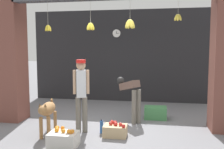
{
  "coord_description": "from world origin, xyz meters",
  "views": [
    {
      "loc": [
        1.01,
        -5.36,
        1.77
      ],
      "look_at": [
        0.0,
        0.46,
        1.18
      ],
      "focal_mm": 40.0,
      "sensor_mm": 36.0,
      "label": 1
    }
  ],
  "objects_px": {
    "dog": "(48,111)",
    "fruit_crate_apples": "(115,130)",
    "fruit_crate_oranges": "(63,139)",
    "worker_stooping": "(131,93)",
    "produce_box_green": "(155,113)",
    "shopkeeper": "(81,91)",
    "water_bottle": "(102,127)",
    "wall_clock": "(117,33)"
  },
  "relations": [
    {
      "from": "shopkeeper",
      "to": "fruit_crate_apples",
      "type": "xyz_separation_m",
      "value": [
        0.75,
        -0.12,
        -0.78
      ]
    },
    {
      "from": "worker_stooping",
      "to": "fruit_crate_oranges",
      "type": "distance_m",
      "value": 2.19
    },
    {
      "from": "fruit_crate_oranges",
      "to": "dog",
      "type": "bearing_deg",
      "value": 135.49
    },
    {
      "from": "worker_stooping",
      "to": "dog",
      "type": "bearing_deg",
      "value": 176.85
    },
    {
      "from": "water_bottle",
      "to": "wall_clock",
      "type": "relative_size",
      "value": 1.06
    },
    {
      "from": "worker_stooping",
      "to": "water_bottle",
      "type": "distance_m",
      "value": 1.26
    },
    {
      "from": "worker_stooping",
      "to": "produce_box_green",
      "type": "bearing_deg",
      "value": -14.71
    },
    {
      "from": "dog",
      "to": "shopkeeper",
      "type": "bearing_deg",
      "value": 108.07
    },
    {
      "from": "dog",
      "to": "water_bottle",
      "type": "xyz_separation_m",
      "value": [
        1.06,
        0.32,
        -0.38
      ]
    },
    {
      "from": "dog",
      "to": "fruit_crate_oranges",
      "type": "xyz_separation_m",
      "value": [
        0.53,
        -0.53,
        -0.37
      ]
    },
    {
      "from": "fruit_crate_apples",
      "to": "produce_box_green",
      "type": "distance_m",
      "value": 1.67
    },
    {
      "from": "shopkeeper",
      "to": "worker_stooping",
      "type": "relative_size",
      "value": 1.47
    },
    {
      "from": "dog",
      "to": "fruit_crate_oranges",
      "type": "distance_m",
      "value": 0.83
    },
    {
      "from": "water_bottle",
      "to": "shopkeeper",
      "type": "bearing_deg",
      "value": -177.73
    },
    {
      "from": "wall_clock",
      "to": "dog",
      "type": "bearing_deg",
      "value": -103.12
    },
    {
      "from": "fruit_crate_oranges",
      "to": "fruit_crate_apples",
      "type": "relative_size",
      "value": 1.1
    },
    {
      "from": "shopkeeper",
      "to": "worker_stooping",
      "type": "height_order",
      "value": "shopkeeper"
    },
    {
      "from": "fruit_crate_apples",
      "to": "wall_clock",
      "type": "bearing_deg",
      "value": 98.44
    },
    {
      "from": "produce_box_green",
      "to": "wall_clock",
      "type": "distance_m",
      "value": 3.25
    },
    {
      "from": "fruit_crate_apples",
      "to": "water_bottle",
      "type": "xyz_separation_m",
      "value": [
        -0.32,
        0.13,
        0.01
      ]
    },
    {
      "from": "dog",
      "to": "wall_clock",
      "type": "bearing_deg",
      "value": 158.94
    },
    {
      "from": "dog",
      "to": "shopkeeper",
      "type": "height_order",
      "value": "shopkeeper"
    },
    {
      "from": "fruit_crate_oranges",
      "to": "worker_stooping",
      "type": "bearing_deg",
      "value": 60.46
    },
    {
      "from": "shopkeeper",
      "to": "fruit_crate_apples",
      "type": "height_order",
      "value": "shopkeeper"
    },
    {
      "from": "dog",
      "to": "produce_box_green",
      "type": "height_order",
      "value": "dog"
    },
    {
      "from": "fruit_crate_apples",
      "to": "produce_box_green",
      "type": "height_order",
      "value": "produce_box_green"
    },
    {
      "from": "dog",
      "to": "produce_box_green",
      "type": "relative_size",
      "value": 1.68
    },
    {
      "from": "fruit_crate_apples",
      "to": "produce_box_green",
      "type": "bearing_deg",
      "value": 60.91
    },
    {
      "from": "dog",
      "to": "wall_clock",
      "type": "xyz_separation_m",
      "value": [
        0.86,
        3.69,
        1.8
      ]
    },
    {
      "from": "fruit_crate_oranges",
      "to": "water_bottle",
      "type": "relative_size",
      "value": 1.73
    },
    {
      "from": "water_bottle",
      "to": "dog",
      "type": "bearing_deg",
      "value": -162.99
    },
    {
      "from": "produce_box_green",
      "to": "water_bottle",
      "type": "height_order",
      "value": "produce_box_green"
    },
    {
      "from": "fruit_crate_apples",
      "to": "shopkeeper",
      "type": "bearing_deg",
      "value": 171.18
    },
    {
      "from": "water_bottle",
      "to": "wall_clock",
      "type": "bearing_deg",
      "value": 93.42
    },
    {
      "from": "dog",
      "to": "fruit_crate_apples",
      "type": "distance_m",
      "value": 1.45
    },
    {
      "from": "shopkeeper",
      "to": "wall_clock",
      "type": "bearing_deg",
      "value": -111.58
    },
    {
      "from": "worker_stooping",
      "to": "wall_clock",
      "type": "distance_m",
      "value": 2.95
    },
    {
      "from": "dog",
      "to": "produce_box_green",
      "type": "distance_m",
      "value": 2.76
    },
    {
      "from": "worker_stooping",
      "to": "water_bottle",
      "type": "xyz_separation_m",
      "value": [
        -0.52,
        -0.99,
        -0.57
      ]
    },
    {
      "from": "fruit_crate_apples",
      "to": "water_bottle",
      "type": "distance_m",
      "value": 0.34
    },
    {
      "from": "dog",
      "to": "shopkeeper",
      "type": "relative_size",
      "value": 0.6
    },
    {
      "from": "shopkeeper",
      "to": "wall_clock",
      "type": "height_order",
      "value": "wall_clock"
    }
  ]
}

